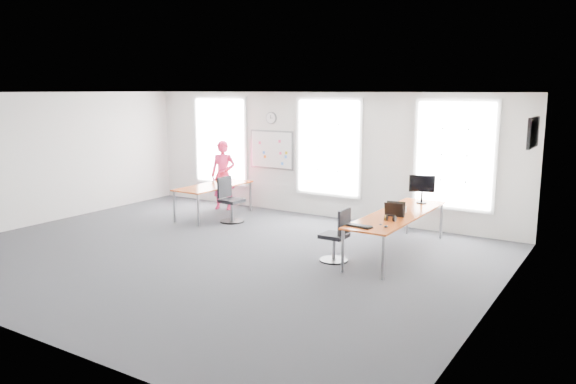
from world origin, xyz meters
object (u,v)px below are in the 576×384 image
Objects in this scene: keyboard at (359,226)px; chair_right at (337,238)px; chair_left at (230,202)px; person at (223,175)px; desk_right at (398,216)px; desk_left at (214,188)px; monitor at (422,186)px; headphones at (390,218)px.

chair_right is at bearing 159.61° from keyboard.
chair_left is (-3.55, 1.43, 0.03)m from chair_right.
person is at bearing 48.00° from chair_left.
desk_right is at bearing -91.59° from chair_left.
keyboard reaches higher than desk_left.
desk_left is 0.76m from chair_left.
monitor is (0.77, 2.23, 0.69)m from chair_right.
monitor is at bearing -76.00° from chair_left.
headphones is (5.41, -2.08, -0.06)m from person.
desk_right is 7.09× the size of keyboard.
keyboard is 0.73m from headphones.
desk_left is 4.72× the size of keyboard.
headphones is at bearing 74.68° from keyboard.
desk_right is 15.99× the size of headphones.
person is 3.09× the size of monitor.
desk_right is 5.54× the size of monitor.
person is at bearing 164.94° from desk_right.
headphones is 1.86m from monitor.
chair_left reaches higher than desk_left.
keyboard is 2.55m from monitor.
keyboard is at bearing 63.18° from chair_right.
headphones reaches higher than desk_right.
desk_left is 4.56m from chair_right.
chair_right is 2.17× the size of keyboard.
desk_left is 0.88m from person.
headphones is at bearing -105.29° from monitor.
desk_right is at bearing 145.20° from chair_right.
desk_left is at bearing 164.29° from keyboard.
desk_right reaches higher than desk_left.
monitor reaches higher than desk_left.
desk_right is at bearing -34.28° from person.
chair_right is 0.73m from keyboard.
chair_right is 4.89× the size of headphones.
person reaches higher than desk_right.
chair_right is 0.93× the size of chair_left.
desk_right is 1.79× the size of person.
chair_right is 5.22m from person.
person is 8.92× the size of headphones.
chair_right is at bearing -108.36° from chair_left.
chair_right reaches higher than headphones.
chair_left is at bearing 174.83° from desk_right.
chair_left is (0.68, -0.25, -0.25)m from desk_left.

